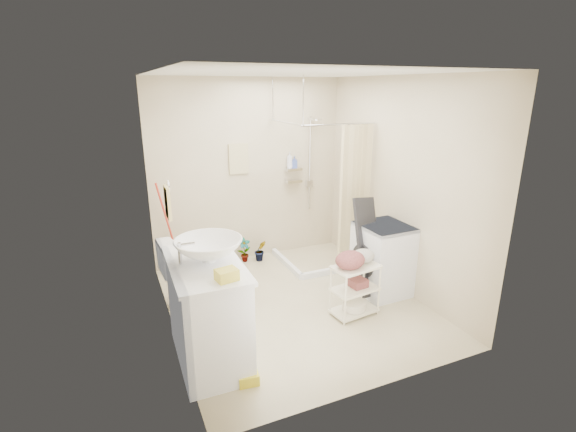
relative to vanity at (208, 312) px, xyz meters
name	(u,v)px	position (x,y,z in m)	size (l,w,h in m)	color
floor	(295,303)	(1.16, 0.62, -0.49)	(3.20, 3.20, 0.00)	beige
ceiling	(296,73)	(1.16, 0.62, 2.11)	(2.80, 3.20, 0.04)	silver
wall_back	(249,172)	(1.16, 2.22, 0.81)	(2.80, 0.04, 2.60)	beige
wall_front	(382,247)	(1.16, -0.98, 0.81)	(2.80, 0.04, 2.60)	beige
wall_left	(164,213)	(-0.24, 0.62, 0.81)	(0.04, 3.20, 2.60)	beige
wall_right	(399,186)	(2.56, 0.62, 0.81)	(0.04, 3.20, 2.60)	beige
vanity	(208,312)	(0.00, 0.00, 0.00)	(0.62, 1.11, 0.98)	white
sink	(209,250)	(0.05, 0.03, 0.59)	(0.61, 0.61, 0.21)	white
counter_basket	(227,275)	(0.09, -0.41, 0.54)	(0.17, 0.13, 0.09)	yellow
floor_basket	(248,376)	(0.21, -0.49, -0.42)	(0.26, 0.20, 0.14)	yellow
toilet	(197,271)	(0.12, 1.10, -0.08)	(0.46, 0.80, 0.82)	silver
mop	(166,229)	(-0.07, 2.09, 0.16)	(0.12, 0.12, 1.29)	red
potted_plant_a	(244,250)	(1.00, 2.05, -0.31)	(0.19, 0.13, 0.36)	brown
potted_plant_b	(260,250)	(1.23, 1.99, -0.33)	(0.17, 0.14, 0.32)	brown
hanging_towel	(239,159)	(1.01, 2.20, 1.01)	(0.28, 0.03, 0.42)	#C6BD8B
towel_ring	(167,201)	(-0.22, 0.42, 0.98)	(0.04, 0.22, 0.34)	#FFEB94
tp_holder	(172,265)	(-0.20, 0.67, 0.23)	(0.08, 0.12, 0.14)	white
shower	(319,191)	(2.01, 1.67, 0.56)	(1.10, 1.10, 2.10)	silver
shampoo_bottle_a	(290,160)	(1.77, 2.15, 0.95)	(0.09, 0.09, 0.24)	silver
shampoo_bottle_b	(294,162)	(1.85, 2.14, 0.92)	(0.08, 0.08, 0.17)	#384A91
washing_machine	(384,259)	(2.30, 0.47, -0.05)	(0.60, 0.62, 0.88)	silver
laundry_rack	(355,285)	(1.68, 0.14, -0.13)	(0.51, 0.30, 0.71)	#F0E8CA
ironing_board	(368,246)	(2.09, 0.51, 0.13)	(0.35, 0.10, 1.24)	black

